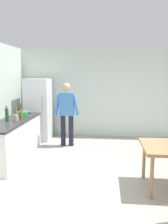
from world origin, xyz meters
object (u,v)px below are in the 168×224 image
at_px(refrigerator, 38,109).
at_px(person, 67,110).
at_px(bottle_beer_brown, 21,109).
at_px(bottle_oil_amber, 21,114).
at_px(cooking_pot, 23,114).
at_px(utensil_jar, 16,117).
at_px(bottle_wine_green, 7,115).

distance_m(refrigerator, person, 1.10).
xyz_separation_m(bottle_beer_brown, bottle_oil_amber, (0.34, -0.83, 0.01)).
xyz_separation_m(person, cooking_pot, (-0.98, -0.60, -0.02)).
relative_size(utensil_jar, bottle_wine_green, 0.94).
height_order(refrigerator, cooking_pot, refrigerator).
bearing_deg(cooking_pot, utensil_jar, -85.69).
xyz_separation_m(cooking_pot, bottle_wine_green, (-0.15, -0.58, 0.09)).
height_order(refrigerator, bottle_wine_green, refrigerator).
xyz_separation_m(utensil_jar, bottle_oil_amber, (0.05, 0.21, 0.04)).
relative_size(bottle_beer_brown, bottle_wine_green, 0.76).
height_order(bottle_beer_brown, bottle_oil_amber, bottle_oil_amber).
bearing_deg(bottle_wine_green, utensil_jar, 12.95).
relative_size(cooking_pot, bottle_beer_brown, 1.54).
bearing_deg(cooking_pot, bottle_wine_green, -104.17).
distance_m(person, bottle_oil_amber, 1.29).
bearing_deg(bottle_wine_green, bottle_oil_amber, 47.20).
distance_m(refrigerator, utensil_jar, 1.68).
relative_size(refrigerator, bottle_wine_green, 5.29).
distance_m(person, utensil_jar, 1.47).
relative_size(cooking_pot, bottle_oil_amber, 1.43).
bearing_deg(bottle_oil_amber, refrigerator, 92.10).
relative_size(person, utensil_jar, 5.31).
distance_m(cooking_pot, utensil_jar, 0.53).
distance_m(refrigerator, bottle_wine_green, 1.74).
distance_m(person, bottle_beer_brown, 1.24).
bearing_deg(cooking_pot, person, 31.25).
bearing_deg(cooking_pot, refrigerator, 88.34).
distance_m(cooking_pot, bottle_oil_amber, 0.34).
relative_size(cooking_pot, bottle_wine_green, 1.18).
bearing_deg(bottle_beer_brown, person, 4.27).
bearing_deg(utensil_jar, person, 50.13).
bearing_deg(person, refrigerator, 149.77).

